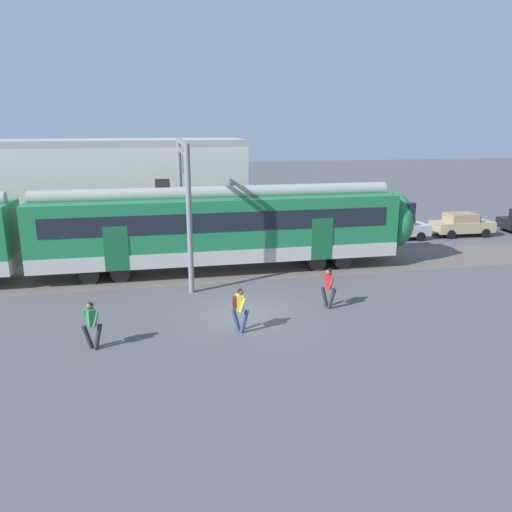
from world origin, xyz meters
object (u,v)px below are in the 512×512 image
object	(u,v)px
commuter_train	(39,235)
pedestrian_yellow	(239,306)
pedestrian_green	(92,322)
parked_car_tan	(462,224)
parked_car_silver	(397,228)
pedestrian_red	(329,285)

from	to	relation	value
commuter_train	pedestrian_yellow	bearing A→B (deg)	-44.24
pedestrian_green	parked_car_tan	world-z (taller)	pedestrian_green
pedestrian_green	pedestrian_yellow	world-z (taller)	same
commuter_train	parked_car_silver	world-z (taller)	commuter_train
pedestrian_yellow	parked_car_tan	bearing A→B (deg)	36.46
parked_car_silver	parked_car_tan	xyz separation A→B (m)	(4.77, 0.13, 0.00)
pedestrian_yellow	parked_car_tan	world-z (taller)	pedestrian_yellow
commuter_train	pedestrian_yellow	world-z (taller)	commuter_train
pedestrian_yellow	pedestrian_red	distance (m)	4.30
commuter_train	pedestrian_yellow	size ratio (longest dim) A/B	22.83
pedestrian_red	pedestrian_yellow	bearing A→B (deg)	-156.96
pedestrian_yellow	pedestrian_green	bearing A→B (deg)	-175.53
parked_car_tan	parked_car_silver	bearing A→B (deg)	-178.44
parked_car_tan	pedestrian_green	bearing A→B (deg)	-149.45
commuter_train	pedestrian_red	bearing A→B (deg)	-27.36
pedestrian_red	parked_car_tan	xyz separation A→B (m)	(13.37, 11.12, -0.18)
parked_car_silver	pedestrian_red	bearing A→B (deg)	-128.03
commuter_train	parked_car_silver	bearing A→B (deg)	12.81
pedestrian_green	parked_car_silver	world-z (taller)	pedestrian_green
pedestrian_red	parked_car_tan	size ratio (longest dim) A/B	0.41
pedestrian_green	pedestrian_red	world-z (taller)	same
pedestrian_yellow	pedestrian_red	bearing A→B (deg)	23.04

